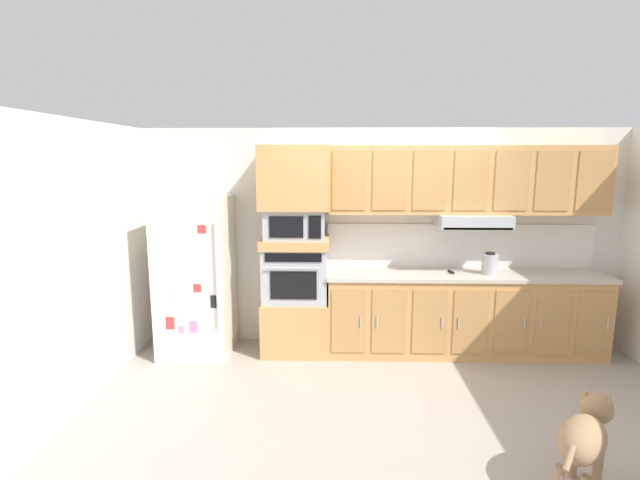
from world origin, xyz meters
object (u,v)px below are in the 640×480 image
screwdriver (452,272)px  electric_kettle (490,264)px  built_in_oven (296,273)px  microwave (295,223)px  refrigerator (196,276)px  dog (585,434)px

screwdriver → electric_kettle: size_ratio=0.65×
built_in_oven → microwave: 0.56m
built_in_oven → electric_kettle: built_in_oven is taller
microwave → electric_kettle: microwave is taller
refrigerator → built_in_oven: refrigerator is taller
electric_kettle → built_in_oven: bearing=178.7°
refrigerator → electric_kettle: size_ratio=7.33×
microwave → dog: microwave is taller
microwave → refrigerator: bearing=-176.5°
dog → microwave: bearing=83.4°
built_in_oven → dog: size_ratio=0.98×
dog → built_in_oven: bearing=83.4°
electric_kettle → dog: 2.28m
built_in_oven → screwdriver: bearing=-0.6°
refrigerator → screwdriver: (2.83, 0.05, 0.05)m
microwave → electric_kettle: 2.16m
refrigerator → dog: 3.87m
screwdriver → electric_kettle: 0.41m
built_in_oven → electric_kettle: (2.12, -0.05, 0.13)m
screwdriver → dog: size_ratio=0.22×
electric_kettle → dog: bearing=-91.4°
built_in_oven → dog: (2.07, -2.23, -0.51)m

